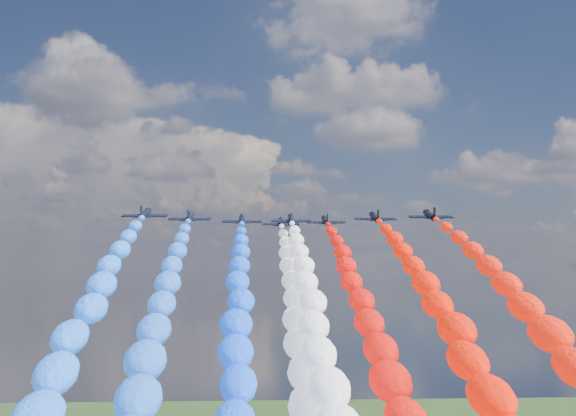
{
  "coord_description": "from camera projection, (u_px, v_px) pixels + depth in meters",
  "views": [
    {
      "loc": [
        -8.58,
        -151.17,
        99.07
      ],
      "look_at": [
        0.0,
        4.0,
        111.41
      ],
      "focal_mm": 45.72,
      "sensor_mm": 36.0,
      "label": 1
    }
  ],
  "objects": [
    {
      "name": "trail_7",
      "position": [
        539.0,
        339.0,
        93.24
      ],
      "size": [
        5.96,
        105.27,
        42.87
      ],
      "primitive_type": null,
      "color": "#F71A08"
    },
    {
      "name": "trail_6",
      "position": [
        446.0,
        334.0,
        99.66
      ],
      "size": [
        5.96,
        105.27,
        42.87
      ],
      "primitive_type": null,
      "color": "#F81503"
    },
    {
      "name": "trail_0",
      "position": [
        81.0,
        342.0,
        89.34
      ],
      "size": [
        5.96,
        105.27,
        42.87
      ],
      "primitive_type": null,
      "color": "#2169FF"
    },
    {
      "name": "jet_7",
      "position": [
        430.0,
        215.0,
        149.07
      ],
      "size": [
        9.25,
        12.42,
        5.19
      ],
      "primitive_type": null,
      "rotation": [
        0.23,
        0.0,
        -0.04
      ],
      "color": "black"
    },
    {
      "name": "jet_1",
      "position": [
        190.0,
        217.0,
        155.51
      ],
      "size": [
        9.05,
        12.28,
        5.19
      ],
      "primitive_type": null,
      "rotation": [
        0.23,
        0.0,
        -0.02
      ],
      "color": "black"
    },
    {
      "name": "trail_1",
      "position": [
        157.0,
        334.0,
        99.68
      ],
      "size": [
        5.96,
        105.27,
        42.87
      ],
      "primitive_type": null,
      "color": "blue"
    },
    {
      "name": "jet_6",
      "position": [
        375.0,
        217.0,
        155.49
      ],
      "size": [
        8.98,
        12.22,
        5.19
      ],
      "primitive_type": null,
      "rotation": [
        0.23,
        0.0,
        -0.01
      ],
      "color": "black"
    },
    {
      "name": "trail_3",
      "position": [
        313.0,
        330.0,
        106.3
      ],
      "size": [
        5.96,
        105.27,
        42.87
      ],
      "primitive_type": null,
      "color": "white"
    },
    {
      "name": "trail_4",
      "position": [
        296.0,
        323.0,
        118.48
      ],
      "size": [
        5.96,
        105.27,
        42.87
      ],
      "primitive_type": null,
      "color": "white"
    },
    {
      "name": "trail_5",
      "position": [
        364.0,
        327.0,
        111.18
      ],
      "size": [
        5.96,
        105.27,
        42.87
      ],
      "primitive_type": null,
      "color": "red"
    },
    {
      "name": "jet_3",
      "position": [
        291.0,
        219.0,
        162.13
      ],
      "size": [
        9.38,
        12.51,
        5.19
      ],
      "primitive_type": null,
      "rotation": [
        0.23,
        0.0,
        -0.05
      ],
      "color": "black"
    },
    {
      "name": "jet_4",
      "position": [
        281.0,
        223.0,
        174.31
      ],
      "size": [
        9.51,
        12.6,
        5.19
      ],
      "primitive_type": null,
      "rotation": [
        0.23,
        0.0,
        -0.06
      ],
      "color": "black"
    },
    {
      "name": "jet_5",
      "position": [
        326.0,
        221.0,
        167.01
      ],
      "size": [
        9.01,
        12.25,
        5.19
      ],
      "primitive_type": null,
      "rotation": [
        0.23,
        0.0,
        -0.02
      ],
      "color": "black"
    },
    {
      "name": "jet_2",
      "position": [
        242.0,
        220.0,
        164.36
      ],
      "size": [
        8.83,
        12.11,
        5.19
      ],
      "primitive_type": null,
      "rotation": [
        0.23,
        0.0,
        -0.0
      ],
      "color": "black"
    },
    {
      "name": "jet_0",
      "position": [
        145.0,
        214.0,
        145.17
      ],
      "size": [
        9.24,
        12.41,
        5.19
      ],
      "primitive_type": null,
      "rotation": [
        0.23,
        0.0,
        -0.04
      ],
      "color": "black"
    },
    {
      "name": "trail_2",
      "position": [
        238.0,
        329.0,
        108.53
      ],
      "size": [
        5.96,
        105.27,
        42.87
      ],
      "primitive_type": null,
      "color": "#134DFF"
    }
  ]
}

